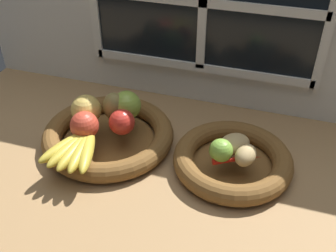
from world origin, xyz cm
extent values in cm
cube|color=#9E774C|center=(0.00, 0.00, -1.50)|extent=(140.00, 90.00, 3.00)
cube|color=silver|center=(0.00, 30.00, 27.50)|extent=(140.00, 3.00, 55.00)
cube|color=black|center=(0.00, 28.10, 31.00)|extent=(64.00, 0.80, 38.00)
cube|color=white|center=(0.00, 27.50, 31.00)|extent=(2.40, 1.20, 38.00)
cube|color=white|center=(0.00, 27.50, 31.00)|extent=(64.00, 1.20, 2.40)
cube|color=white|center=(32.00, 27.50, 31.00)|extent=(2.40, 1.20, 40.40)
cube|color=white|center=(0.00, 27.50, 12.00)|extent=(64.00, 1.20, 2.40)
cylinder|color=brown|center=(-17.87, 1.02, 0.50)|extent=(24.15, 24.15, 1.00)
torus|color=brown|center=(-17.87, 1.02, 2.54)|extent=(34.53, 34.53, 5.08)
cylinder|color=brown|center=(15.20, 1.02, 0.50)|extent=(19.78, 19.78, 1.00)
torus|color=brown|center=(15.20, 1.02, 2.54)|extent=(29.20, 29.20, 5.08)
sphere|color=red|center=(-13.16, -0.39, 8.39)|extent=(6.62, 6.62, 6.62)
sphere|color=#CC422D|center=(-21.24, -4.42, 8.65)|extent=(7.14, 7.14, 7.14)
sphere|color=#DBB756|center=(-23.75, 1.50, 9.03)|extent=(7.91, 7.91, 7.91)
sphere|color=#8CAD3D|center=(-14.59, 6.61, 8.98)|extent=(7.81, 7.81, 7.81)
ellipsoid|color=olive|center=(-17.36, 4.96, 9.05)|extent=(8.04, 8.01, 7.94)
ellipsoid|color=gold|center=(-23.09, -10.73, 6.67)|extent=(8.98, 15.87, 3.18)
ellipsoid|color=gold|center=(-21.73, -11.15, 6.67)|extent=(6.43, 16.17, 3.18)
ellipsoid|color=gold|center=(-20.32, -11.32, 6.67)|extent=(3.67, 15.95, 3.18)
ellipsoid|color=gold|center=(-18.90, -11.24, 6.67)|extent=(5.49, 16.15, 3.18)
ellipsoid|color=gold|center=(-17.52, -10.91, 6.67)|extent=(8.12, 16.04, 3.18)
sphere|color=brown|center=(-20.07, -3.40, 6.67)|extent=(2.86, 2.86, 2.86)
ellipsoid|color=tan|center=(15.20, 1.02, 7.47)|extent=(9.54, 9.28, 4.77)
ellipsoid|color=tan|center=(18.34, -2.12, 7.33)|extent=(6.02, 7.50, 4.51)
sphere|color=#7AAD3D|center=(12.67, -2.78, 7.86)|extent=(5.57, 5.57, 5.57)
cone|color=red|center=(16.65, -2.38, 5.92)|extent=(11.42, 6.73, 1.68)
camera|label=1|loc=(22.30, -73.66, 66.75)|focal=42.60mm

